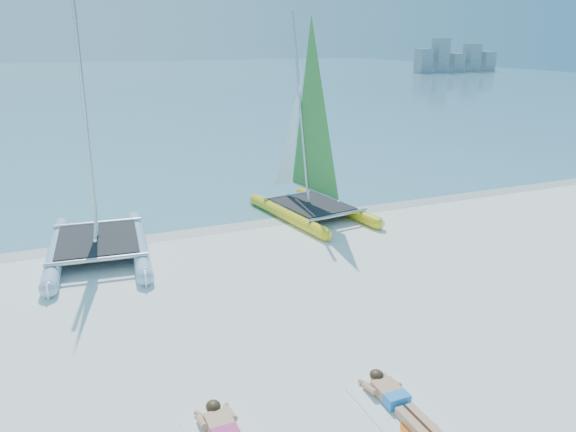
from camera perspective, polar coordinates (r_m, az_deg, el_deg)
name	(u,v)px	position (r m, az deg, el deg)	size (l,w,h in m)	color
ground	(312,300)	(12.00, 2.43, -8.48)	(140.00, 140.00, 0.00)	white
sea	(85,83)	(73.03, -19.94, 12.63)	(140.00, 115.00, 0.01)	#71AFBC
wet_sand_strip	(232,223)	(16.76, -5.69, -0.75)	(140.00, 1.40, 0.01)	silver
distant_skyline	(454,59)	(92.53, 16.55, 15.03)	(14.00, 2.00, 5.00)	#939CA1
catamaran_blue	(91,176)	(14.61, -19.41, 3.84)	(2.87, 5.22, 6.83)	#A6C3DA
catamaran_yellow	(305,151)	(17.25, 1.75, 6.60)	(2.81, 5.00, 6.22)	yellow
towel_b	(405,415)	(8.90, 11.84, -19.20)	(1.00, 1.85, 0.02)	white
sunbather_b	(398,402)	(8.96, 11.15, -18.01)	(0.37, 1.73, 0.26)	tan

